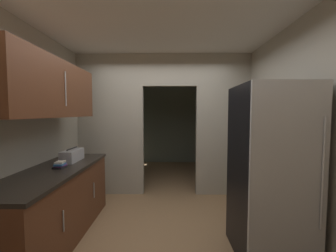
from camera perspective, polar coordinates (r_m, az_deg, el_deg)
The scene contains 10 objects.
ground at distance 2.98m, azimuth -2.30°, elevation -28.26°, with size 20.00×20.00×0.00m, color #93704C.
kitchen_overhead_slab at distance 3.18m, azimuth -1.99°, elevation 24.53°, with size 3.67×6.92×0.06m, color silver.
kitchen_partition at distance 4.00m, azimuth -1.83°, elevation 1.61°, with size 3.27×0.12×2.68m.
adjoining_room_shell at distance 5.83m, azimuth -0.67°, elevation 1.29°, with size 3.27×2.70×2.68m.
kitchen_flank_right at distance 2.55m, azimuth 38.19°, elevation -2.41°, with size 0.10×3.96×2.68m, color #ADA899.
refrigerator at distance 2.56m, azimuth 25.99°, elevation -11.21°, with size 0.71×0.78×1.87m.
lower_cabinet_run at distance 3.08m, azimuth -28.66°, elevation -18.36°, with size 0.68×1.94×0.89m.
upper_cabinet_counterside at distance 2.88m, azimuth -29.51°, elevation 8.86°, with size 0.36×1.75×0.68m.
boombox at distance 3.29m, azimuth -24.84°, elevation -7.35°, with size 0.19×0.41×0.19m.
book_stack at distance 2.96m, azimuth -27.49°, elevation -9.46°, with size 0.13×0.16×0.08m.
Camera 1 is at (0.13, -2.53, 1.57)m, focal length 22.24 mm.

